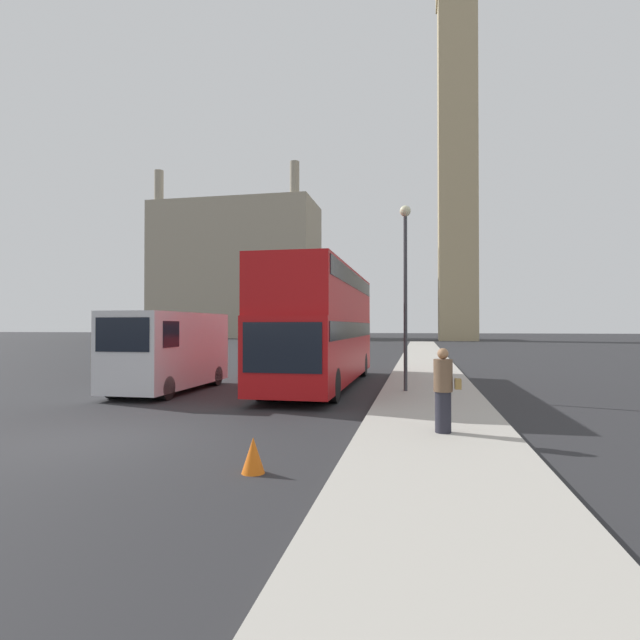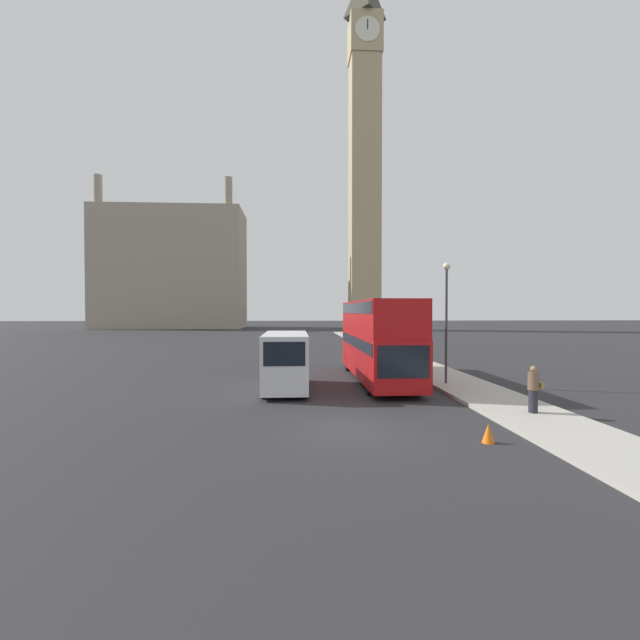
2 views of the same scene
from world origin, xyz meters
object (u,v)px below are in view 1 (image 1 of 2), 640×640
Objects in this scene: clock_tower at (457,106)px; red_double_decker_bus at (322,322)px; street_lamp at (405,270)px; white_van at (168,350)px; pedestrian at (444,390)px.

red_double_decker_bus is (-9.37, -61.17, -33.95)m from clock_tower.
street_lamp is at bearing -95.66° from clock_tower.
clock_tower reaches higher than white_van.
red_double_decker_bus is at bearing -98.70° from clock_tower.
white_van is (-4.88, -2.59, -0.95)m from red_double_decker_bus.
clock_tower reaches higher than pedestrian.
white_van is at bearing 147.94° from pedestrian.
red_double_decker_bus is 9.21m from pedestrian.
clock_tower is 11.78× the size of street_lamp.
red_double_decker_bus is 1.86× the size of street_lamp.
street_lamp reaches higher than white_van.
pedestrian is 0.28× the size of street_lamp.
street_lamp is (8.00, 0.69, 2.64)m from white_van.
pedestrian is at bearing -32.06° from white_van.
pedestrian is at bearing -81.76° from street_lamp.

